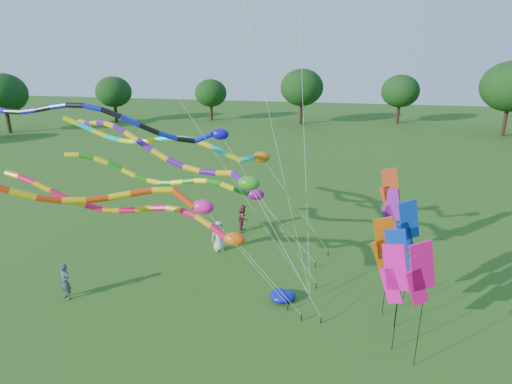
% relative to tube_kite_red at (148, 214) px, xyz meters
% --- Properties ---
extents(ground, '(160.00, 160.00, 0.00)m').
position_rel_tube_kite_red_xyz_m(ground, '(4.83, -3.11, -4.11)').
color(ground, '#225316').
rests_on(ground, ground).
extents(tree_ring, '(117.29, 118.62, 9.65)m').
position_rel_tube_kite_red_xyz_m(tree_ring, '(6.64, -3.04, 1.44)').
color(tree_ring, '#382314').
rests_on(tree_ring, ground).
extents(tube_kite_red, '(13.99, 1.45, 6.22)m').
position_rel_tube_kite_red_xyz_m(tube_kite_red, '(0.00, 0.00, 0.00)').
color(tube_kite_red, black).
rests_on(tube_kite_red, ground).
extents(tube_kite_orange, '(15.00, 4.60, 7.83)m').
position_rel_tube_kite_red_xyz_m(tube_kite_orange, '(-1.44, -2.41, 1.70)').
color(tube_kite_orange, black).
rests_on(tube_kite_orange, ground).
extents(tube_kite_purple, '(14.54, 6.74, 8.10)m').
position_rel_tube_kite_red_xyz_m(tube_kite_purple, '(0.23, 2.48, 2.16)').
color(tube_kite_purple, black).
rests_on(tube_kite_purple, ground).
extents(tube_kite_blue, '(14.65, 2.75, 9.66)m').
position_rel_tube_kite_red_xyz_m(tube_kite_blue, '(-0.74, 0.04, 4.07)').
color(tube_kite_blue, black).
rests_on(tube_kite_blue, ground).
extents(tube_kite_cyan, '(14.09, 1.80, 8.17)m').
position_rel_tube_kite_red_xyz_m(tube_kite_cyan, '(0.43, 4.43, 2.16)').
color(tube_kite_cyan, black).
rests_on(tube_kite_cyan, ground).
extents(tube_kite_green, '(12.81, 1.53, 6.58)m').
position_rel_tube_kite_red_xyz_m(tube_kite_green, '(0.70, 3.37, 0.53)').
color(tube_kite_green, black).
rests_on(tube_kite_green, ground).
extents(banner_pole_magenta_a, '(1.11, 0.49, 4.51)m').
position_rel_tube_kite_red_xyz_m(banner_pole_magenta_a, '(10.50, -1.90, -0.86)').
color(banner_pole_magenta_a, black).
rests_on(banner_pole_magenta_a, ground).
extents(banner_pole_violet, '(1.11, 0.50, 4.06)m').
position_rel_tube_kite_red_xyz_m(banner_pole_violet, '(11.22, 6.22, -1.31)').
color(banner_pole_violet, black).
rests_on(banner_pole_violet, ground).
extents(banner_pole_orange, '(1.15, 0.30, 4.67)m').
position_rel_tube_kite_red_xyz_m(banner_pole_orange, '(10.31, 0.29, -0.69)').
color(banner_pole_orange, black).
rests_on(banner_pole_orange, ground).
extents(banner_pole_blue_b, '(1.12, 0.47, 4.97)m').
position_rel_tube_kite_red_xyz_m(banner_pole_blue_b, '(11.40, 1.74, -0.40)').
color(banner_pole_blue_b, black).
rests_on(banner_pole_blue_b, ground).
extents(banner_pole_blue_a, '(1.16, 0.30, 4.50)m').
position_rel_tube_kite_red_xyz_m(banner_pole_blue_a, '(10.72, -0.45, -0.87)').
color(banner_pole_blue_a, black).
rests_on(banner_pole_blue_a, ground).
extents(banner_pole_magenta_b, '(1.12, 0.48, 5.12)m').
position_rel_tube_kite_red_xyz_m(banner_pole_magenta_b, '(11.21, -2.83, -0.25)').
color(banner_pole_magenta_b, black).
rests_on(banner_pole_magenta_b, ground).
extents(banner_pole_red, '(1.16, 0.12, 5.13)m').
position_rel_tube_kite_red_xyz_m(banner_pole_red, '(11.04, 6.33, -0.24)').
color(banner_pole_red, black).
rests_on(banner_pole_red, ground).
extents(blue_nylon_heap, '(1.27, 1.21, 0.43)m').
position_rel_tube_kite_red_xyz_m(blue_nylon_heap, '(6.32, 1.16, -3.91)').
color(blue_nylon_heap, '#0C15A5').
rests_on(blue_nylon_heap, ground).
extents(person_a, '(1.04, 0.92, 1.80)m').
position_rel_tube_kite_red_xyz_m(person_a, '(1.75, 5.06, -3.21)').
color(person_a, beige).
rests_on(person_a, ground).
extents(person_b, '(0.76, 0.64, 1.78)m').
position_rel_tube_kite_red_xyz_m(person_b, '(-3.86, -1.20, -3.22)').
color(person_b, '#3B4753').
rests_on(person_b, ground).
extents(person_c, '(0.70, 0.88, 1.77)m').
position_rel_tube_kite_red_xyz_m(person_c, '(2.53, 7.98, -3.22)').
color(person_c, '#8F343F').
rests_on(person_c, ground).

